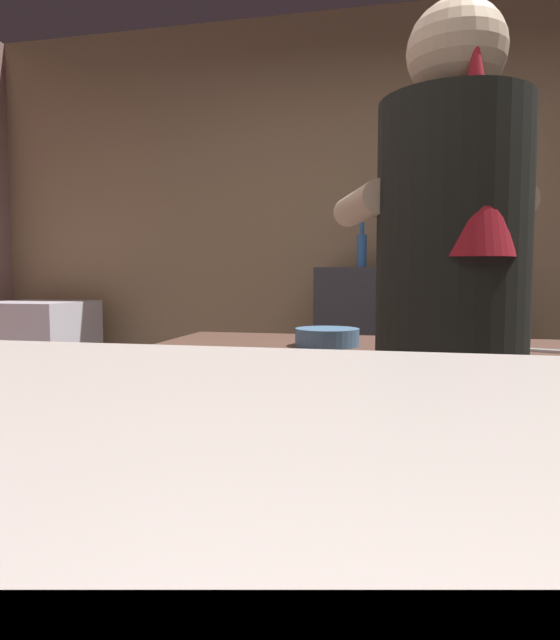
{
  "coord_description": "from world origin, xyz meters",
  "views": [
    {
      "loc": [
        0.09,
        -1.21,
        1.14
      ],
      "look_at": [
        -0.02,
        -0.75,
        1.1
      ],
      "focal_mm": 31.25,
      "sensor_mm": 36.0,
      "label": 1
    }
  ],
  "objects_px": {
    "mixing_bowl": "(327,337)",
    "bottle_olive_oil": "(362,249)",
    "chefs_knife": "(538,350)",
    "bottle_hot_sauce": "(384,252)",
    "bottle_vinegar": "(411,254)",
    "mini_fridge": "(40,383)",
    "bottle_soy": "(417,253)",
    "bartender": "(451,332)"
  },
  "relations": [
    {
      "from": "mixing_bowl",
      "to": "bottle_olive_oil",
      "type": "xyz_separation_m",
      "value": [
        0.0,
        1.4,
        0.34
      ]
    },
    {
      "from": "chefs_knife",
      "to": "bottle_hot_sauce",
      "type": "distance_m",
      "value": 1.56
    },
    {
      "from": "bottle_vinegar",
      "to": "mixing_bowl",
      "type": "bearing_deg",
      "value": -100.31
    },
    {
      "from": "mixing_bowl",
      "to": "bottle_hot_sauce",
      "type": "distance_m",
      "value": 1.47
    },
    {
      "from": "mini_fridge",
      "to": "bottle_soy",
      "type": "xyz_separation_m",
      "value": [
        2.23,
        0.17,
        0.78
      ]
    },
    {
      "from": "bottle_vinegar",
      "to": "bottle_hot_sauce",
      "type": "bearing_deg",
      "value": -162.51
    },
    {
      "from": "bottle_olive_oil",
      "to": "bottle_vinegar",
      "type": "xyz_separation_m",
      "value": [
        0.27,
        0.07,
        -0.03
      ]
    },
    {
      "from": "bartender",
      "to": "mixing_bowl",
      "type": "relative_size",
      "value": 8.68
    },
    {
      "from": "mixing_bowl",
      "to": "bottle_vinegar",
      "type": "height_order",
      "value": "bottle_vinegar"
    },
    {
      "from": "bottle_vinegar",
      "to": "bartender",
      "type": "bearing_deg",
      "value": -87.82
    },
    {
      "from": "mixing_bowl",
      "to": "bottle_hot_sauce",
      "type": "bearing_deg",
      "value": 85.01
    },
    {
      "from": "chefs_knife",
      "to": "bottle_olive_oil",
      "type": "xyz_separation_m",
      "value": [
        -0.62,
        1.41,
        0.37
      ]
    },
    {
      "from": "bottle_hot_sauce",
      "to": "bottle_olive_oil",
      "type": "relative_size",
      "value": 0.84
    },
    {
      "from": "bartender",
      "to": "bottle_hot_sauce",
      "type": "bearing_deg",
      "value": -11.88
    },
    {
      "from": "bottle_hot_sauce",
      "to": "bottle_olive_oil",
      "type": "distance_m",
      "value": 0.13
    },
    {
      "from": "chefs_knife",
      "to": "mini_fridge",
      "type": "bearing_deg",
      "value": 172.3
    },
    {
      "from": "mixing_bowl",
      "to": "bottle_soy",
      "type": "bearing_deg",
      "value": 77.81
    },
    {
      "from": "bartender",
      "to": "bottle_soy",
      "type": "height_order",
      "value": "bartender"
    },
    {
      "from": "bottle_vinegar",
      "to": "bottle_soy",
      "type": "height_order",
      "value": "bottle_soy"
    },
    {
      "from": "mixing_bowl",
      "to": "chefs_knife",
      "type": "distance_m",
      "value": 0.62
    },
    {
      "from": "mixing_bowl",
      "to": "bartender",
      "type": "bearing_deg",
      "value": -50.12
    },
    {
      "from": "bottle_vinegar",
      "to": "chefs_knife",
      "type": "bearing_deg",
      "value": -76.68
    },
    {
      "from": "chefs_knife",
      "to": "bottle_soy",
      "type": "bearing_deg",
      "value": 120.82
    },
    {
      "from": "bottle_olive_oil",
      "to": "bottle_soy",
      "type": "bearing_deg",
      "value": -1.69
    },
    {
      "from": "bartender",
      "to": "bottle_hot_sauce",
      "type": "distance_m",
      "value": 1.87
    },
    {
      "from": "mixing_bowl",
      "to": "bottle_vinegar",
      "type": "bearing_deg",
      "value": 79.69
    },
    {
      "from": "chefs_knife",
      "to": "bottle_soy",
      "type": "xyz_separation_m",
      "value": [
        -0.32,
        1.4,
        0.35
      ]
    },
    {
      "from": "chefs_knife",
      "to": "bottle_olive_oil",
      "type": "height_order",
      "value": "bottle_olive_oil"
    },
    {
      "from": "chefs_knife",
      "to": "bottle_soy",
      "type": "relative_size",
      "value": 1.16
    },
    {
      "from": "mixing_bowl",
      "to": "mini_fridge",
      "type": "bearing_deg",
      "value": 147.55
    },
    {
      "from": "chefs_knife",
      "to": "bottle_vinegar",
      "type": "height_order",
      "value": "bottle_vinegar"
    },
    {
      "from": "mini_fridge",
      "to": "chefs_knife",
      "type": "relative_size",
      "value": 4.15
    },
    {
      "from": "bottle_olive_oil",
      "to": "bottle_vinegar",
      "type": "relative_size",
      "value": 1.32
    },
    {
      "from": "mixing_bowl",
      "to": "bottle_olive_oil",
      "type": "bearing_deg",
      "value": 89.88
    },
    {
      "from": "bottle_olive_oil",
      "to": "bottle_vinegar",
      "type": "distance_m",
      "value": 0.28
    },
    {
      "from": "mini_fridge",
      "to": "bartender",
      "type": "relative_size",
      "value": 0.57
    },
    {
      "from": "mixing_bowl",
      "to": "chefs_knife",
      "type": "bearing_deg",
      "value": -0.17
    },
    {
      "from": "mini_fridge",
      "to": "bottle_soy",
      "type": "distance_m",
      "value": 2.37
    },
    {
      "from": "bartender",
      "to": "bottle_soy",
      "type": "bearing_deg",
      "value": -17.33
    },
    {
      "from": "mini_fridge",
      "to": "chefs_knife",
      "type": "distance_m",
      "value": 2.86
    },
    {
      "from": "mini_fridge",
      "to": "bottle_soy",
      "type": "height_order",
      "value": "bottle_soy"
    },
    {
      "from": "mini_fridge",
      "to": "bottle_vinegar",
      "type": "xyz_separation_m",
      "value": [
        2.2,
        0.25,
        0.77
      ]
    }
  ]
}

